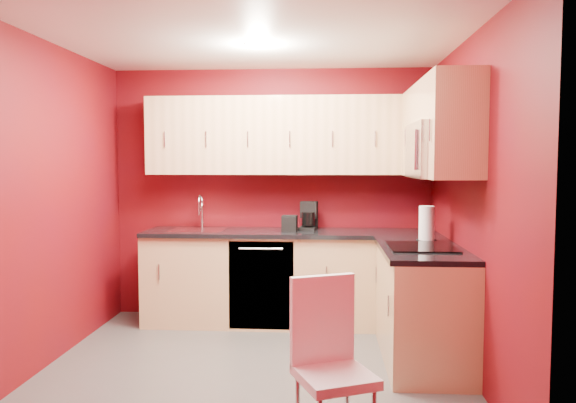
# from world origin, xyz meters

# --- Properties ---
(floor) EXTENTS (3.20, 3.20, 0.00)m
(floor) POSITION_xyz_m (0.00, 0.00, 0.00)
(floor) COLOR #474442
(floor) RESTS_ON ground
(ceiling) EXTENTS (3.20, 3.20, 0.00)m
(ceiling) POSITION_xyz_m (0.00, 0.00, 2.50)
(ceiling) COLOR white
(ceiling) RESTS_ON wall_back
(wall_back) EXTENTS (3.20, 0.00, 3.20)m
(wall_back) POSITION_xyz_m (0.00, 1.50, 1.25)
(wall_back) COLOR #5F0909
(wall_back) RESTS_ON floor
(wall_front) EXTENTS (3.20, 0.00, 3.20)m
(wall_front) POSITION_xyz_m (0.00, -1.50, 1.25)
(wall_front) COLOR #5F0909
(wall_front) RESTS_ON floor
(wall_left) EXTENTS (0.00, 3.00, 3.00)m
(wall_left) POSITION_xyz_m (-1.60, 0.00, 1.25)
(wall_left) COLOR #5F0909
(wall_left) RESTS_ON floor
(wall_right) EXTENTS (0.00, 3.00, 3.00)m
(wall_right) POSITION_xyz_m (1.60, 0.00, 1.25)
(wall_right) COLOR #5F0909
(wall_right) RESTS_ON floor
(base_cabinets_back) EXTENTS (2.80, 0.60, 0.87)m
(base_cabinets_back) POSITION_xyz_m (0.20, 1.20, 0.43)
(base_cabinets_back) COLOR tan
(base_cabinets_back) RESTS_ON floor
(base_cabinets_right) EXTENTS (0.60, 1.30, 0.87)m
(base_cabinets_right) POSITION_xyz_m (1.30, 0.25, 0.43)
(base_cabinets_right) COLOR tan
(base_cabinets_right) RESTS_ON floor
(countertop_back) EXTENTS (2.80, 0.63, 0.04)m
(countertop_back) POSITION_xyz_m (0.20, 1.19, 0.89)
(countertop_back) COLOR black
(countertop_back) RESTS_ON base_cabinets_back
(countertop_right) EXTENTS (0.63, 1.27, 0.04)m
(countertop_right) POSITION_xyz_m (1.29, 0.23, 0.89)
(countertop_right) COLOR black
(countertop_right) RESTS_ON base_cabinets_right
(upper_cabinets_back) EXTENTS (2.80, 0.35, 0.75)m
(upper_cabinets_back) POSITION_xyz_m (0.20, 1.32, 1.83)
(upper_cabinets_back) COLOR #E0B17F
(upper_cabinets_back) RESTS_ON wall_back
(upper_cabinets_right) EXTENTS (0.35, 1.55, 0.75)m
(upper_cabinets_right) POSITION_xyz_m (1.42, 0.44, 1.89)
(upper_cabinets_right) COLOR #E0B17F
(upper_cabinets_right) RESTS_ON wall_right
(microwave) EXTENTS (0.42, 0.76, 0.42)m
(microwave) POSITION_xyz_m (1.39, 0.20, 1.66)
(microwave) COLOR silver
(microwave) RESTS_ON upper_cabinets_right
(cooktop) EXTENTS (0.50, 0.55, 0.01)m
(cooktop) POSITION_xyz_m (1.28, 0.20, 0.92)
(cooktop) COLOR black
(cooktop) RESTS_ON countertop_right
(sink) EXTENTS (0.52, 0.42, 0.35)m
(sink) POSITION_xyz_m (-0.70, 1.20, 0.94)
(sink) COLOR silver
(sink) RESTS_ON countertop_back
(dishwasher_front) EXTENTS (0.60, 0.02, 0.82)m
(dishwasher_front) POSITION_xyz_m (-0.05, 0.91, 0.43)
(dishwasher_front) COLOR black
(dishwasher_front) RESTS_ON base_cabinets_back
(downlight) EXTENTS (0.20, 0.20, 0.01)m
(downlight) POSITION_xyz_m (0.00, 0.30, 2.48)
(downlight) COLOR white
(downlight) RESTS_ON ceiling
(coffee_maker) EXTENTS (0.20, 0.25, 0.27)m
(coffee_maker) POSITION_xyz_m (0.37, 1.29, 1.05)
(coffee_maker) COLOR black
(coffee_maker) RESTS_ON countertop_back
(napkin_holder) EXTENTS (0.15, 0.15, 0.15)m
(napkin_holder) POSITION_xyz_m (0.20, 1.15, 0.99)
(napkin_holder) COLOR black
(napkin_holder) RESTS_ON countertop_back
(paper_towel) EXTENTS (0.17, 0.17, 0.29)m
(paper_towel) POSITION_xyz_m (1.38, 0.56, 1.06)
(paper_towel) COLOR white
(paper_towel) RESTS_ON countertop_right
(dining_chair) EXTENTS (0.50, 0.51, 0.94)m
(dining_chair) POSITION_xyz_m (0.59, -1.20, 0.47)
(dining_chair) COLOR white
(dining_chair) RESTS_ON floor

